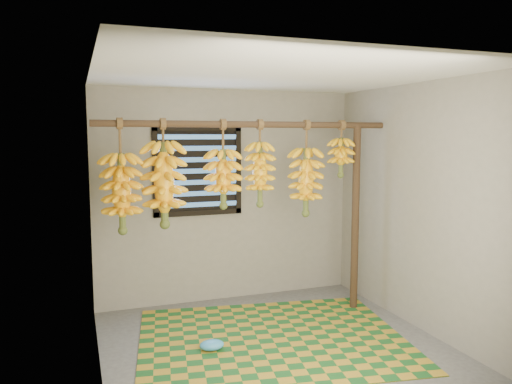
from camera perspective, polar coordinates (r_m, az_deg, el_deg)
name	(u,v)px	position (r m, az deg, el deg)	size (l,w,h in m)	color
floor	(277,349)	(4.67, 2.42, -17.51)	(3.00, 3.00, 0.01)	#4D4D4D
ceiling	(278,74)	(4.29, 2.58, 13.32)	(3.00, 3.00, 0.01)	silver
wall_back	(228,196)	(5.73, -3.27, -0.47)	(3.00, 0.01, 2.40)	gray
wall_left	(95,227)	(4.00, -17.88, -3.81)	(0.01, 3.00, 2.40)	gray
wall_right	(421,207)	(5.08, 18.38, -1.68)	(0.01, 3.00, 2.40)	gray
window	(198,171)	(5.58, -6.65, 2.41)	(1.00, 0.04, 1.00)	black
hanging_pole	(251,124)	(4.92, -0.60, 7.73)	(0.06, 0.06, 3.00)	#412D1B
support_post	(355,218)	(5.51, 11.28, -2.97)	(0.08, 0.08, 2.00)	#412D1B
woven_mat	(272,339)	(4.85, 1.85, -16.41)	(2.43, 1.94, 0.01)	#17511E
plastic_bag	(212,345)	(4.61, -5.07, -17.02)	(0.22, 0.16, 0.09)	#388FD1
banana_bunch_a	(122,193)	(4.69, -15.10, -0.13)	(0.34, 0.34, 1.04)	brown
banana_bunch_b	(164,184)	(4.73, -10.46, 0.85)	(0.39, 0.39, 1.01)	brown
banana_bunch_c	(223,178)	(4.85, -3.76, 1.56)	(0.35, 0.35, 0.86)	brown
banana_bunch_d	(260,174)	(4.97, 0.45, 2.08)	(0.29, 0.29, 0.86)	brown
banana_bunch_e	(306,182)	(5.17, 5.73, 1.18)	(0.34, 0.34, 0.98)	brown
banana_bunch_f	(341,157)	(5.34, 9.68, 3.94)	(0.28, 0.28, 0.60)	brown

